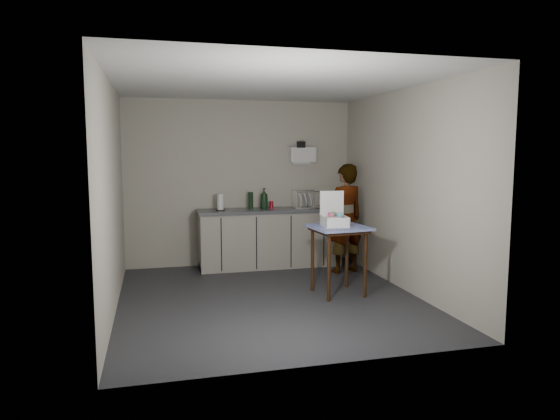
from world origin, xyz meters
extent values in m
plane|color=#26272B|center=(0.00, 0.00, 0.00)|extent=(4.00, 4.00, 0.00)
cube|color=beige|center=(0.00, 1.99, 1.30)|extent=(3.60, 0.02, 2.60)
cube|color=beige|center=(1.79, 0.00, 1.30)|extent=(0.02, 4.00, 2.60)
cube|color=beige|center=(-1.79, 0.00, 1.30)|extent=(0.02, 4.00, 2.60)
cube|color=white|center=(0.00, 0.00, 2.60)|extent=(3.60, 4.00, 0.01)
cube|color=black|center=(0.40, 1.70, 0.04)|extent=(2.20, 0.52, 0.08)
cube|color=#A6A093|center=(0.40, 1.70, 0.43)|extent=(2.20, 0.58, 0.86)
cube|color=#45474F|center=(0.40, 1.70, 0.89)|extent=(2.24, 0.62, 0.05)
cube|color=black|center=(-0.40, 1.41, 0.43)|extent=(0.02, 0.01, 0.80)
cube|color=black|center=(0.13, 1.41, 0.43)|extent=(0.02, 0.01, 0.80)
cube|color=black|center=(0.67, 1.41, 0.43)|extent=(0.01, 0.01, 0.80)
cube|color=black|center=(1.20, 1.41, 0.43)|extent=(0.02, 0.01, 0.80)
cube|color=white|center=(1.00, 1.92, 1.75)|extent=(0.42, 0.16, 0.24)
cube|color=white|center=(1.00, 1.97, 1.61)|extent=(0.30, 0.06, 0.04)
cube|color=black|center=(0.95, 1.83, 1.91)|extent=(0.14, 0.02, 0.10)
cylinder|color=#391E0D|center=(0.67, -0.30, 0.40)|extent=(0.04, 0.04, 0.80)
cylinder|color=#391E0D|center=(1.16, -0.25, 0.40)|extent=(0.04, 0.04, 0.80)
cylinder|color=#391E0D|center=(0.62, 0.19, 0.40)|extent=(0.04, 0.04, 0.80)
cylinder|color=#391E0D|center=(1.11, 0.24, 0.40)|extent=(0.04, 0.04, 0.80)
cube|color=#391E0D|center=(0.89, -0.03, 0.82)|extent=(0.65, 0.65, 0.04)
cube|color=#1C31A9|center=(0.89, -0.03, 0.86)|extent=(0.73, 0.73, 0.03)
imported|color=#B2A593|center=(1.40, 1.04, 0.81)|extent=(0.66, 0.51, 1.62)
imported|color=black|center=(0.31, 1.69, 1.07)|extent=(0.14, 0.15, 0.33)
cylinder|color=red|center=(0.44, 1.75, 0.97)|extent=(0.06, 0.06, 0.12)
cylinder|color=black|center=(0.11, 1.72, 1.04)|extent=(0.08, 0.08, 0.27)
cylinder|color=black|center=(-0.37, 1.67, 0.92)|extent=(0.14, 0.14, 0.01)
cylinder|color=white|center=(-0.37, 1.67, 1.04)|extent=(0.10, 0.10, 0.24)
cube|color=silver|center=(0.98, 1.68, 0.92)|extent=(0.40, 0.30, 0.02)
cylinder|color=silver|center=(0.80, 1.55, 1.06)|extent=(0.01, 0.01, 0.26)
cylinder|color=silver|center=(1.16, 1.55, 1.06)|extent=(0.01, 0.01, 0.26)
cylinder|color=silver|center=(0.80, 1.81, 1.06)|extent=(0.01, 0.01, 0.26)
cylinder|color=silver|center=(1.16, 1.81, 1.06)|extent=(0.01, 0.01, 0.26)
cylinder|color=white|center=(0.88, 1.68, 1.04)|extent=(0.05, 0.22, 0.22)
cylinder|color=white|center=(0.96, 1.68, 1.04)|extent=(0.05, 0.22, 0.22)
cylinder|color=white|center=(1.04, 1.68, 1.04)|extent=(0.05, 0.22, 0.22)
cube|color=white|center=(0.84, -0.04, 0.88)|extent=(0.33, 0.33, 0.01)
cube|color=white|center=(0.82, -0.18, 0.94)|extent=(0.31, 0.04, 0.11)
cube|color=white|center=(0.85, 0.11, 0.94)|extent=(0.31, 0.04, 0.11)
cube|color=white|center=(0.69, -0.02, 0.94)|extent=(0.04, 0.31, 0.11)
cube|color=white|center=(0.98, -0.05, 0.94)|extent=(0.04, 0.31, 0.11)
cube|color=white|center=(0.85, 0.12, 1.15)|extent=(0.31, 0.04, 0.31)
cylinder|color=white|center=(0.84, -0.04, 0.94)|extent=(0.21, 0.21, 0.11)
sphere|color=#E5548C|center=(0.78, -0.07, 1.02)|extent=(0.07, 0.07, 0.07)
sphere|color=#5DC8FF|center=(0.88, -0.08, 1.02)|extent=(0.07, 0.07, 0.07)
sphere|color=#4FC158|center=(0.84, 0.02, 1.02)|extent=(0.07, 0.07, 0.07)
sphere|color=#E5548C|center=(0.79, 0.01, 1.02)|extent=(0.07, 0.07, 0.07)
camera|label=1|loc=(-1.34, -5.83, 1.80)|focal=32.00mm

